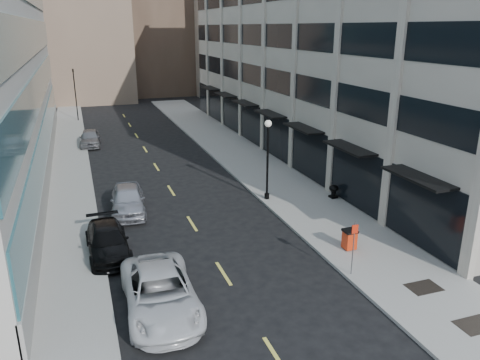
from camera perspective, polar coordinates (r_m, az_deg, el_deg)
sidewalk_right at (r=34.43m, az=3.92°, el=0.20°), size 5.00×80.00×0.15m
sidewalk_left at (r=31.88m, az=-19.92°, el=-2.38°), size 3.00×80.00×0.15m
building_right at (r=43.36m, az=12.36°, el=15.55°), size 15.30×46.50×18.25m
skyline_tan_near at (r=78.14m, az=-19.35°, el=19.66°), size 14.00×18.00×28.00m
skyline_tan_far at (r=88.46m, az=-25.98°, el=16.65°), size 12.00×14.00×22.00m
skyline_stone at (r=79.62m, az=-2.23°, el=17.68°), size 10.00×14.00×20.00m
grate_mid at (r=20.13m, az=26.77°, el=-15.51°), size 1.40×1.00×0.01m
grate_far at (r=21.80m, az=21.49°, el=-12.07°), size 1.40×1.00×0.01m
road_centerline at (r=29.60m, az=-7.25°, el=-3.10°), size 0.15×68.20×0.01m
traffic_signal at (r=58.27m, az=-19.68°, el=12.27°), size 0.66×0.66×6.98m
car_white_van at (r=18.98m, az=-9.70°, el=-13.40°), size 2.87×5.94×1.63m
car_black_pickup at (r=23.93m, az=-15.84°, el=-7.21°), size 2.08×4.85×1.39m
car_silver_sedan at (r=28.77m, az=-13.50°, el=-2.34°), size 2.42×5.06×1.67m
car_grey_sedan at (r=46.14m, az=-17.80°, el=4.90°), size 2.13×4.62×1.53m
trash_bin at (r=23.91m, az=13.20°, el=-6.98°), size 0.64×0.72×1.03m
lamppost at (r=29.23m, az=3.39°, el=3.38°), size 0.44×0.44×5.24m
sign_post at (r=21.16m, az=13.71°, el=-7.20°), size 0.30×0.07×2.57m
urn_planter at (r=30.72m, az=11.35°, el=-1.20°), size 0.62×0.62×0.86m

